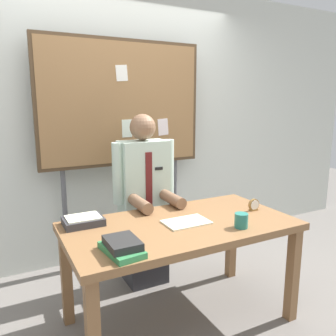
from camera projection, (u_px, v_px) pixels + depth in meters
The scene contains 10 objects.
ground_plane at pixel (180, 320), 2.46m from camera, with size 12.00×12.00×0.00m, color slate.
back_wall at pixel (116, 124), 3.33m from camera, with size 6.40×0.08×2.70m, color silver.
desk at pixel (181, 235), 2.33m from camera, with size 1.57×0.82×0.75m.
person at pixel (144, 206), 2.88m from camera, with size 0.55×0.56×1.47m.
bulletin_board at pixel (123, 106), 3.12m from camera, with size 1.56×0.09×2.12m.
book_stack at pixel (122, 246), 1.85m from camera, with size 0.20×0.30×0.08m.
open_notebook at pixel (186, 222), 2.31m from camera, with size 0.31×0.21×0.01m, color #F4EFCC.
desk_clock at pixel (254, 205), 2.57m from camera, with size 0.09×0.04×0.09m.
coffee_mug at pixel (241, 221), 2.22m from camera, with size 0.09×0.09×0.10m, color #267266.
paper_tray at pixel (83, 221), 2.28m from camera, with size 0.26×0.20×0.06m.
Camera 1 is at (-1.09, -1.91, 1.57)m, focal length 36.11 mm.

